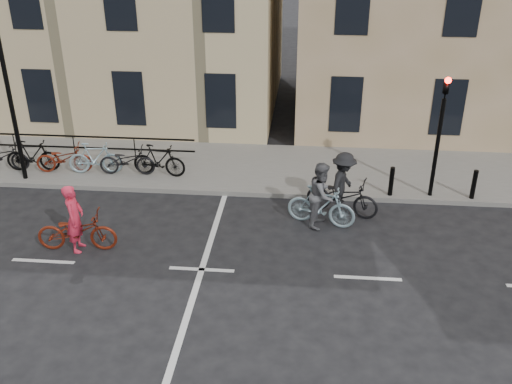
# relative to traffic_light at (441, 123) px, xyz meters

# --- Properties ---
(ground) EXTENTS (120.00, 120.00, 0.00)m
(ground) POSITION_rel_traffic_light_xyz_m (-6.20, -4.34, -2.45)
(ground) COLOR black
(ground) RESTS_ON ground
(sidewalk) EXTENTS (46.00, 4.00, 0.15)m
(sidewalk) POSITION_rel_traffic_light_xyz_m (-10.20, 1.66, -2.38)
(sidewalk) COLOR slate
(sidewalk) RESTS_ON ground
(traffic_light) EXTENTS (0.18, 0.30, 3.90)m
(traffic_light) POSITION_rel_traffic_light_xyz_m (0.00, 0.00, 0.00)
(traffic_light) COLOR black
(traffic_light) RESTS_ON sidewalk
(lamp_post) EXTENTS (0.36, 0.36, 5.28)m
(lamp_post) POSITION_rel_traffic_light_xyz_m (-12.70, 0.06, 1.04)
(lamp_post) COLOR black
(lamp_post) RESTS_ON sidewalk
(bollard_east) EXTENTS (0.14, 0.14, 0.90)m
(bollard_east) POSITION_rel_traffic_light_xyz_m (-1.20, -0.09, -1.85)
(bollard_east) COLOR black
(bollard_east) RESTS_ON sidewalk
(bollard_west) EXTENTS (0.14, 0.14, 0.90)m
(bollard_west) POSITION_rel_traffic_light_xyz_m (1.20, -0.09, -1.85)
(bollard_west) COLOR black
(bollard_west) RESTS_ON sidewalk
(parked_bikes) EXTENTS (7.25, 1.23, 1.05)m
(parked_bikes) POSITION_rel_traffic_light_xyz_m (-11.12, 0.70, -1.81)
(parked_bikes) COLOR black
(parked_bikes) RESTS_ON sidewalk
(cyclist_pink) EXTENTS (2.08, 0.88, 1.81)m
(cyclist_pink) POSITION_rel_traffic_light_xyz_m (-9.51, -3.70, -1.83)
(cyclist_pink) COLOR maroon
(cyclist_pink) RESTS_ON ground
(cyclist_grey) EXTENTS (1.99, 1.05, 1.85)m
(cyclist_grey) POSITION_rel_traffic_light_xyz_m (-3.30, -1.83, -1.70)
(cyclist_grey) COLOR #97B8C5
(cyclist_grey) RESTS_ON ground
(cyclist_dark) EXTENTS (2.23, 1.39, 1.88)m
(cyclist_dark) POSITION_rel_traffic_light_xyz_m (-2.70, -1.13, -1.71)
(cyclist_dark) COLOR black
(cyclist_dark) RESTS_ON ground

